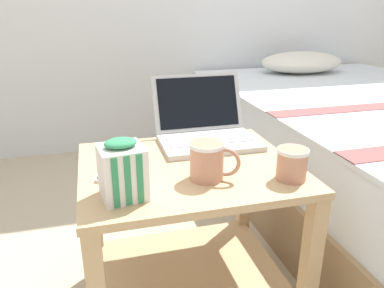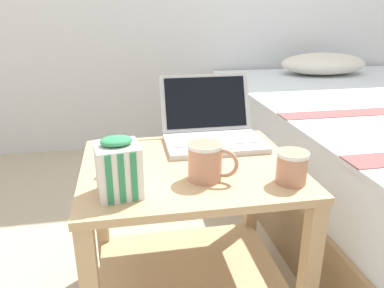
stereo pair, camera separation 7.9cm
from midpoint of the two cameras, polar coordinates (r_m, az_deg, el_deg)
name	(u,v)px [view 2 (the right image)]	position (r m, az deg, el deg)	size (l,w,h in m)	color
bedside_table	(190,219)	(1.20, 1.58, -11.44)	(0.63, 0.54, 0.53)	tan
laptop	(211,129)	(1.29, 4.73, 2.24)	(0.33, 0.29, 0.21)	#B7BABC
mug_front_left	(206,160)	(1.00, 4.46, -2.44)	(0.13, 0.10, 0.10)	tan
mug_front_right	(292,165)	(1.03, 17.11, -3.13)	(0.08, 0.12, 0.09)	tan
snack_bag	(118,168)	(0.93, -8.76, -3.69)	(0.12, 0.12, 0.15)	white
cell_phone	(114,167)	(1.10, -9.80, -3.54)	(0.10, 0.16, 0.01)	#B7BABC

